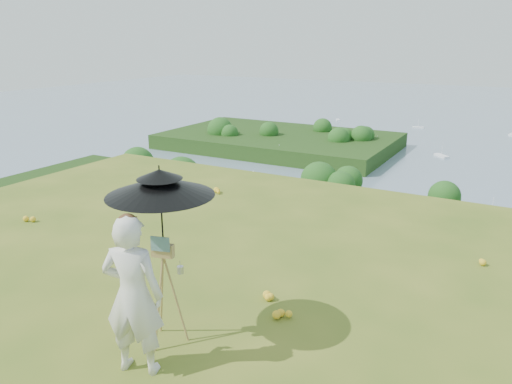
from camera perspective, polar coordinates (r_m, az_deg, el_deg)
The scene contains 11 objects.
ground at distance 7.74m, azimuth -12.26°, elevation -11.19°, with size 14.00×14.00×0.00m, color #49641C.
shoreline_tier at distance 89.41m, azimuth 23.46°, elevation -10.81°, with size 170.00×28.00×8.00m, color #6C6457.
peninsula at distance 181.71m, azimuth 2.70°, elevation 6.65°, with size 90.00×60.00×12.00m, color #19350E, non-canonical shape.
slope_trees at distance 44.39m, azimuth 20.64°, elevation -8.95°, with size 110.00×50.00×6.00m, color #1F5419, non-canonical shape.
harbor_town at distance 86.73m, azimuth 23.96°, elevation -6.99°, with size 110.00×22.00×5.00m, color silver, non-canonical shape.
moored_boats at distance 171.02m, azimuth 22.73°, elevation 3.09°, with size 140.00×140.00×0.70m, color white, non-canonical shape.
wildflowers at distance 7.88m, azimuth -11.08°, elevation -10.10°, with size 10.00×10.50×0.12m, color yellow, non-canonical shape.
painter at distance 5.72m, azimuth -13.87°, elevation -11.40°, with size 0.68×0.45×1.88m, color silver.
field_easel at distance 6.26m, azimuth -10.35°, elevation -10.90°, with size 0.54×0.54×1.42m, color #A27F44, non-canonical shape.
sun_umbrella at distance 5.89m, azimuth -10.76°, elevation -2.12°, with size 1.26×1.26×1.08m, color black, non-canonical shape.
painter_cap at distance 5.36m, azimuth -14.54°, elevation -3.05°, with size 0.21×0.26×0.10m, color #DC787C, non-canonical shape.
Camera 1 is at (4.66, -5.03, 3.61)m, focal length 35.00 mm.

